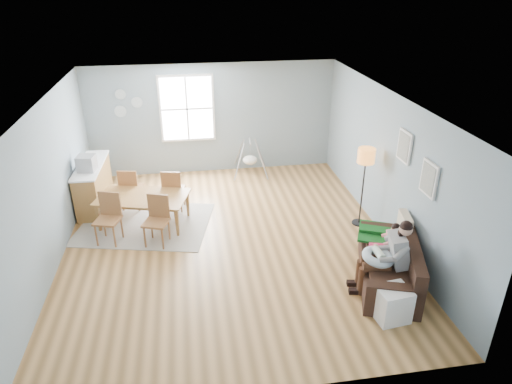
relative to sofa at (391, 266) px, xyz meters
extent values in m
cube|color=brown|center=(-2.50, 1.63, -0.32)|extent=(8.40, 9.40, 0.08)
cube|color=silver|center=(-2.50, 1.63, 2.72)|extent=(8.40, 9.40, 0.60)
cube|color=#7E97A5|center=(-2.50, 6.29, 1.07)|extent=(8.40, 0.08, 3.90)
cube|color=#7E97A5|center=(1.66, 1.63, 1.07)|extent=(0.08, 9.40, 3.90)
cube|color=white|center=(-3.10, 5.10, 1.37)|extent=(1.32, 0.06, 1.62)
cube|color=white|center=(-3.10, 5.07, 1.37)|extent=(1.20, 0.02, 1.50)
cube|color=white|center=(-3.10, 5.06, 1.37)|extent=(1.20, 0.03, 0.04)
cube|color=white|center=(-3.10, 5.06, 1.37)|extent=(0.04, 0.03, 1.50)
cube|color=white|center=(0.47, 0.13, 1.47)|extent=(0.04, 0.44, 0.54)
cube|color=slate|center=(0.44, 0.13, 1.47)|extent=(0.01, 0.36, 0.46)
cube|color=white|center=(0.47, 1.03, 1.67)|extent=(0.04, 0.44, 0.54)
cube|color=slate|center=(0.44, 1.03, 1.67)|extent=(0.01, 0.36, 0.46)
cylinder|color=#98ADB7|center=(-4.60, 5.10, 1.77)|extent=(0.24, 0.02, 0.24)
cylinder|color=#98ADB7|center=(-4.25, 5.10, 1.57)|extent=(0.26, 0.02, 0.26)
cylinder|color=#98ADB7|center=(-4.65, 5.10, 1.37)|extent=(0.28, 0.02, 0.28)
cube|color=black|center=(-0.05, 0.02, -0.08)|extent=(1.41, 2.11, 0.39)
cube|color=black|center=(0.25, -0.08, 0.31)|extent=(0.79, 1.90, 0.40)
cube|color=black|center=(-0.33, -0.82, 0.18)|extent=(0.85, 0.44, 0.15)
cube|color=black|center=(0.22, 0.85, 0.18)|extent=(0.85, 0.44, 0.15)
cube|color=#16631F|center=(0.13, 0.64, 0.22)|extent=(1.12, 1.05, 0.04)
cube|color=beige|center=(0.35, 0.42, 0.45)|extent=(0.23, 0.50, 0.49)
cube|color=gray|center=(-0.06, -0.26, 0.48)|extent=(0.39, 0.46, 0.55)
sphere|color=tan|center=(0.00, -0.27, 0.85)|extent=(0.20, 0.20, 0.20)
sphere|color=black|center=(0.00, -0.27, 0.89)|extent=(0.19, 0.19, 0.19)
cylinder|color=#3B2515|center=(-0.40, -0.29, 0.22)|extent=(0.44, 0.22, 0.15)
cylinder|color=#3B2515|center=(-0.37, -0.09, 0.22)|extent=(0.44, 0.22, 0.15)
cylinder|color=#3B2515|center=(-0.60, -0.26, -0.04)|extent=(0.12, 0.12, 0.48)
cylinder|color=#3B2515|center=(-0.57, -0.06, -0.04)|extent=(0.12, 0.12, 0.48)
cube|color=black|center=(-0.68, -0.24, -0.24)|extent=(0.23, 0.13, 0.08)
cube|color=black|center=(-0.64, -0.04, -0.24)|extent=(0.23, 0.13, 0.08)
torus|color=silver|center=(-0.34, -0.18, 0.33)|extent=(0.68, 0.67, 0.21)
cylinder|color=white|center=(-0.34, -0.18, 0.40)|extent=(0.12, 0.27, 0.12)
sphere|color=tan|center=(-0.33, -0.03, 0.42)|extent=(0.10, 0.10, 0.10)
cube|color=white|center=(0.05, 0.18, 0.36)|extent=(0.26, 0.28, 0.33)
sphere|color=tan|center=(0.07, 0.18, 0.59)|extent=(0.15, 0.15, 0.15)
sphere|color=black|center=(0.07, 0.18, 0.62)|extent=(0.15, 0.15, 0.15)
cylinder|color=#ED3A6B|center=(-0.18, 0.18, 0.22)|extent=(0.28, 0.15, 0.08)
cylinder|color=#ED3A6B|center=(-0.14, 0.30, 0.22)|extent=(0.28, 0.15, 0.08)
cylinder|color=#ED3A6B|center=(-0.30, 0.21, 0.07)|extent=(0.07, 0.07, 0.27)
cylinder|color=#ED3A6B|center=(-0.26, 0.33, 0.07)|extent=(0.07, 0.07, 0.27)
cylinder|color=black|center=(0.18, 1.89, -0.26)|extent=(0.28, 0.28, 0.03)
cylinder|color=black|center=(0.18, 1.89, 0.43)|extent=(0.03, 0.03, 1.42)
cylinder|color=orange|center=(0.18, 1.89, 1.19)|extent=(0.32, 0.32, 0.28)
cube|color=white|center=(-0.37, -0.87, -0.02)|extent=(0.51, 0.47, 0.52)
cube|color=black|center=(-0.58, -0.89, -0.02)|extent=(0.07, 0.35, 0.41)
cube|color=#A19D93|center=(-4.10, 2.54, -0.27)|extent=(2.89, 2.44, 0.01)
imported|color=#9C6233|center=(-4.10, 2.54, 0.03)|extent=(1.94, 1.41, 0.61)
cube|color=brown|center=(-4.71, 1.95, 0.18)|extent=(0.54, 0.54, 0.04)
cube|color=brown|center=(-4.65, 2.14, 0.44)|extent=(0.41, 0.16, 0.47)
cylinder|color=brown|center=(-4.92, 1.83, -0.05)|extent=(0.04, 0.04, 0.46)
cylinder|color=brown|center=(-4.59, 1.73, -0.05)|extent=(0.04, 0.04, 0.46)
cylinder|color=brown|center=(-4.82, 2.17, -0.05)|extent=(0.04, 0.04, 0.46)
cylinder|color=brown|center=(-4.49, 2.07, -0.05)|extent=(0.04, 0.04, 0.46)
cube|color=brown|center=(-3.82, 1.75, 0.18)|extent=(0.54, 0.54, 0.04)
cube|color=brown|center=(-3.76, 1.93, 0.43)|extent=(0.40, 0.17, 0.47)
cylinder|color=brown|center=(-4.04, 1.64, -0.05)|extent=(0.04, 0.04, 0.46)
cylinder|color=brown|center=(-3.71, 1.53, -0.05)|extent=(0.04, 0.04, 0.46)
cylinder|color=brown|center=(-3.93, 1.96, -0.05)|extent=(0.04, 0.04, 0.46)
cylinder|color=brown|center=(-3.60, 1.85, -0.05)|extent=(0.04, 0.04, 0.46)
cube|color=brown|center=(-4.39, 3.33, 0.17)|extent=(0.50, 0.50, 0.04)
cube|color=brown|center=(-4.43, 3.14, 0.42)|extent=(0.40, 0.12, 0.46)
cylinder|color=brown|center=(-4.18, 3.46, -0.05)|extent=(0.04, 0.04, 0.45)
cylinder|color=brown|center=(-4.52, 3.53, -0.05)|extent=(0.04, 0.04, 0.45)
cylinder|color=brown|center=(-4.25, 3.13, -0.05)|extent=(0.04, 0.04, 0.45)
cylinder|color=brown|center=(-4.59, 3.20, -0.05)|extent=(0.04, 0.04, 0.45)
cube|color=brown|center=(-3.50, 3.12, 0.18)|extent=(0.50, 0.50, 0.04)
cube|color=brown|center=(-3.54, 2.93, 0.43)|extent=(0.41, 0.12, 0.47)
cylinder|color=brown|center=(-3.30, 3.26, -0.05)|extent=(0.04, 0.04, 0.46)
cylinder|color=brown|center=(-3.64, 3.32, -0.05)|extent=(0.04, 0.04, 0.46)
cylinder|color=brown|center=(-3.37, 2.92, -0.05)|extent=(0.04, 0.04, 0.46)
cylinder|color=brown|center=(-3.70, 2.99, -0.05)|extent=(0.04, 0.04, 0.46)
cube|color=#9C6233|center=(-5.20, 3.58, 0.18)|extent=(0.52, 1.68, 0.93)
cube|color=white|center=(-5.20, 3.58, 0.66)|extent=(0.56, 1.72, 0.04)
cube|color=#A2A2A6|center=(-5.20, 3.25, 0.83)|extent=(0.38, 0.37, 0.32)
cube|color=black|center=(-5.35, 3.28, 0.83)|extent=(0.06, 0.26, 0.23)
cylinder|color=#A2A2A6|center=(-1.63, 4.73, 0.59)|extent=(0.08, 0.49, 0.04)
ellipsoid|color=silver|center=(-1.63, 4.73, 0.10)|extent=(0.36, 0.36, 0.22)
cylinder|color=#A2A2A6|center=(-1.63, 4.73, 0.34)|extent=(0.01, 0.01, 0.39)
cylinder|color=#A2A2A6|center=(-1.93, 4.47, 0.17)|extent=(0.33, 0.30, 0.87)
cylinder|color=#A2A2A6|center=(-1.38, 4.43, 0.17)|extent=(0.28, 0.34, 0.87)
cylinder|color=#A2A2A6|center=(-1.89, 5.02, 0.17)|extent=(0.28, 0.34, 0.87)
cylinder|color=#A2A2A6|center=(-1.34, 4.98, 0.17)|extent=(0.33, 0.30, 0.87)
camera|label=1|loc=(-3.15, -5.74, 4.32)|focal=32.00mm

